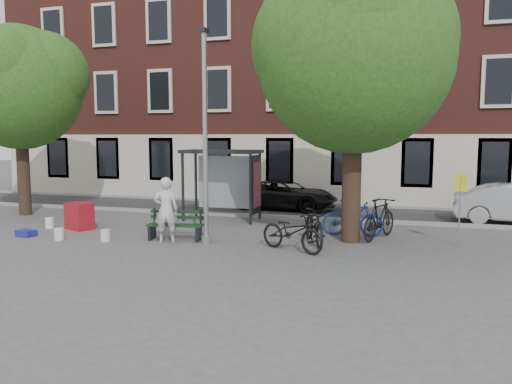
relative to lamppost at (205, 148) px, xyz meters
The scene contains 22 objects.
ground 2.78m from the lamppost, ahead, with size 90.00×90.00×0.00m, color #4C4C4F.
road 7.53m from the lamppost, 90.00° to the left, with size 40.00×4.00×0.01m, color #28282B.
curb_near 5.69m from the lamppost, 90.00° to the left, with size 40.00×0.25×0.12m, color gray.
curb_far 9.40m from the lamppost, 90.00° to the left, with size 40.00×0.25×0.12m, color gray.
building_row 13.67m from the lamppost, 90.00° to the left, with size 30.00×8.00×14.00m, color brown.
lamppost is the anchor object (origin of this frame).
tree_right 5.10m from the lamppost, 19.03° to the left, with size 5.76×5.60×8.20m.
tree_left 9.75m from the lamppost, 162.21° to the left, with size 5.18×4.86×7.40m.
bus_shelter 4.24m from the lamppost, 98.43° to the left, with size 2.85×1.45×2.62m.
painter 2.18m from the lamppost, behind, with size 0.71×0.46×1.94m, color silver.
bench 2.64m from the lamppost, 166.66° to the left, with size 1.76×0.78×0.88m.
bike_a 3.44m from the lamppost, ahead, with size 0.71×2.05×1.08m, color black.
bike_b 5.12m from the lamppost, 30.65° to the left, with size 0.54×1.91×1.15m, color navy.
bike_c 3.86m from the lamppost, 16.50° to the left, with size 0.75×2.16×1.14m, color black.
bike_d 5.67m from the lamppost, 23.78° to the left, with size 0.59×2.09×1.26m, color black.
car_dark 7.75m from the lamppost, 85.45° to the left, with size 2.07×4.50×1.25m, color black.
red_stand 5.55m from the lamppost, 169.75° to the left, with size 0.90×0.60×0.90m, color maroon.
blue_crate 6.43m from the lamppost, behind, with size 0.55×0.40×0.20m, color navy.
bucket_a 6.65m from the lamppost, behind, with size 0.28×0.28×0.36m, color white.
bucket_b 4.01m from the lamppost, 169.35° to the right, with size 0.28×0.28×0.36m, color silver.
bucket_c 5.22m from the lamppost, 169.81° to the right, with size 0.28×0.28×0.36m, color silver.
notice_sign 7.29m from the lamppost, 12.93° to the left, with size 0.34×0.17×2.05m.
Camera 1 is at (5.45, -13.29, 3.12)m, focal length 35.00 mm.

